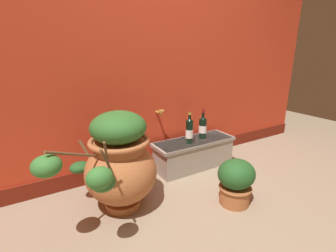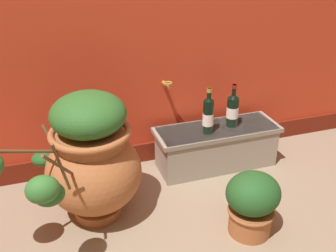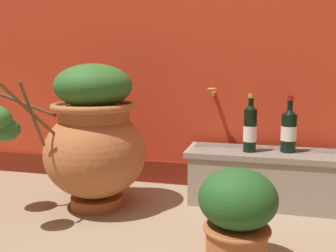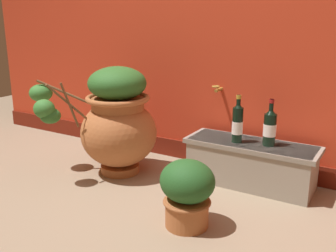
{
  "view_description": "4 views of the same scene",
  "coord_description": "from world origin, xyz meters",
  "px_view_note": "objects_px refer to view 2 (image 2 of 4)",
  "views": [
    {
      "loc": [
        -1.01,
        -0.96,
        1.16
      ],
      "look_at": [
        0.08,
        0.86,
        0.5
      ],
      "focal_mm": 26.2,
      "sensor_mm": 36.0,
      "label": 1
    },
    {
      "loc": [
        -0.64,
        -1.23,
        1.49
      ],
      "look_at": [
        0.03,
        0.81,
        0.4
      ],
      "focal_mm": 41.63,
      "sensor_mm": 36.0,
      "label": 2
    },
    {
      "loc": [
        0.38,
        -1.13,
        0.74
      ],
      "look_at": [
        -0.09,
        0.71,
        0.43
      ],
      "focal_mm": 39.94,
      "sensor_mm": 36.0,
      "label": 3
    },
    {
      "loc": [
        1.18,
        -1.45,
        1.08
      ],
      "look_at": [
        -0.11,
        0.71,
        0.37
      ],
      "focal_mm": 42.05,
      "sensor_mm": 36.0,
      "label": 4
    }
  ],
  "objects_px": {
    "wine_bottle_left": "(208,114)",
    "potted_shrub": "(252,202)",
    "wine_bottle_middle": "(233,109)",
    "terracotta_urn": "(90,160)"
  },
  "relations": [
    {
      "from": "terracotta_urn",
      "to": "potted_shrub",
      "type": "bearing_deg",
      "value": -27.48
    },
    {
      "from": "terracotta_urn",
      "to": "wine_bottle_middle",
      "type": "xyz_separation_m",
      "value": [
        0.99,
        0.28,
        0.04
      ]
    },
    {
      "from": "terracotta_urn",
      "to": "wine_bottle_middle",
      "type": "relative_size",
      "value": 2.82
    },
    {
      "from": "wine_bottle_left",
      "to": "potted_shrub",
      "type": "relative_size",
      "value": 0.84
    },
    {
      "from": "terracotta_urn",
      "to": "wine_bottle_middle",
      "type": "distance_m",
      "value": 1.03
    },
    {
      "from": "wine_bottle_middle",
      "to": "potted_shrub",
      "type": "distance_m",
      "value": 0.75
    },
    {
      "from": "wine_bottle_left",
      "to": "potted_shrub",
      "type": "xyz_separation_m",
      "value": [
        -0.02,
        -0.64,
        -0.22
      ]
    },
    {
      "from": "wine_bottle_left",
      "to": "potted_shrub",
      "type": "height_order",
      "value": "wine_bottle_left"
    },
    {
      "from": "wine_bottle_middle",
      "to": "potted_shrub",
      "type": "relative_size",
      "value": 0.8
    },
    {
      "from": "wine_bottle_middle",
      "to": "potted_shrub",
      "type": "xyz_separation_m",
      "value": [
        -0.21,
        -0.69,
        -0.22
      ]
    }
  ]
}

